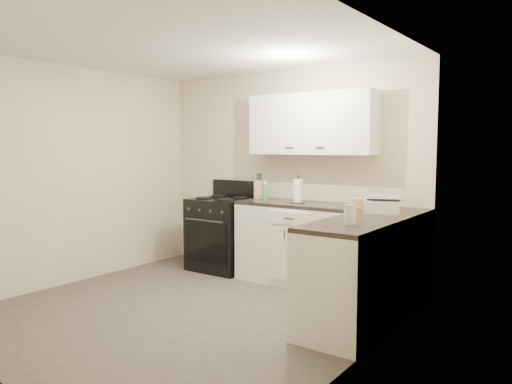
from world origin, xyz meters
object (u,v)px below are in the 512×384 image
Objects in this scene: stove at (222,234)px; countertop_grill at (382,206)px; paper_towel at (298,191)px; knife_block at (259,190)px; wicker_basket at (370,204)px.

stove is 2.31m from countertop_grill.
countertop_grill is at bearing -12.92° from paper_towel.
countertop_grill is (2.23, -0.26, 0.54)m from stove.
stove is 0.78m from knife_block.
stove is 2.06m from wicker_basket.
countertop_grill is at bearing -6.64° from stove.
wicker_basket is 0.34m from countertop_grill.
paper_towel is at bearing 179.45° from wicker_basket.
knife_block is 0.83× the size of paper_towel.
wicker_basket is 0.92× the size of countertop_grill.
wicker_basket reaches higher than stove.
paper_towel is at bearing 149.00° from countertop_grill.
stove is at bearing 155.28° from countertop_grill.
wicker_basket is at bearing 115.41° from countertop_grill.
knife_block reaches higher than wicker_basket.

